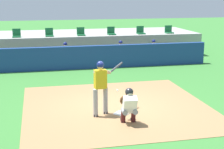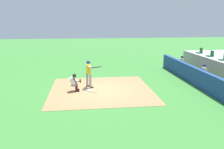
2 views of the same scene
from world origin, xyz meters
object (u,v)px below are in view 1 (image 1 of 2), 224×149
Objects in this scene: dugout_player_2 at (121,52)px; stadium_seat_1 at (17,35)px; stadium_seat_3 at (81,33)px; stadium_seat_4 at (111,32)px; stadium_seat_5 at (141,32)px; stadium_seat_6 at (169,31)px; stadium_seat_2 at (49,34)px; dugout_player_1 at (66,54)px; dugout_player_3 at (154,51)px; home_plate at (122,113)px; catcher_crouched at (129,104)px; batter_at_plate at (101,84)px.

dugout_player_2 is 6.10m from stadium_seat_1.
stadium_seat_1 is 1.00× the size of stadium_seat_3.
stadium_seat_4 is at bearing 0.00° from stadium_seat_1.
stadium_seat_5 is at bearing 0.00° from stadium_seat_1.
stadium_seat_3 is 5.57m from stadium_seat_6.
stadium_seat_2 is 7.43m from stadium_seat_6.
stadium_seat_5 is 1.86m from stadium_seat_6.
dugout_player_1 is 2.47m from stadium_seat_3.
stadium_seat_6 reaches higher than dugout_player_3.
stadium_seat_1 is at bearing 180.00° from stadium_seat_6.
dugout_player_1 reaches higher than home_plate.
stadium_seat_3 reaches higher than dugout_player_1.
dugout_player_3 is 4.50m from stadium_seat_3.
catcher_crouched is 3.66× the size of stadium_seat_3.
stadium_seat_6 is at bearing 61.31° from home_plate.
dugout_player_3 is at bearing -19.39° from stadium_seat_2.
stadium_seat_6 reaches higher than home_plate.
stadium_seat_2 is at bearing 100.34° from home_plate.
home_plate is 8.41m from dugout_player_2.
home_plate is 0.92× the size of stadium_seat_1.
stadium_seat_5 and stadium_seat_6 have the same top height.
dugout_player_3 is at bearing -44.57° from stadium_seat_4.
dugout_player_3 is (5.03, 0.00, 0.00)m from dugout_player_1.
dugout_player_1 and dugout_player_3 have the same top height.
catcher_crouched is (0.01, -0.85, 0.58)m from home_plate.
stadium_seat_4 is (3.71, 0.00, 0.00)m from stadium_seat_2.
stadium_seat_2 reaches higher than batter_at_plate.
dugout_player_1 is at bearing -157.11° from stadium_seat_5.
dugout_player_2 and dugout_player_3 have the same top height.
dugout_player_3 is at bearing -84.15° from stadium_seat_5.
dugout_player_2 is 4.42m from stadium_seat_2.
stadium_seat_4 is 1.86m from stadium_seat_5.
stadium_seat_6 is (1.86, 0.00, 0.00)m from stadium_seat_5.
dugout_player_3 is at bearing 0.00° from dugout_player_2.
stadium_seat_3 reaches higher than dugout_player_3.
dugout_player_2 is 2.71× the size of stadium_seat_3.
dugout_player_3 is 2.71× the size of stadium_seat_1.
dugout_player_2 is 2.81m from stadium_seat_5.
stadium_seat_2 and stadium_seat_6 have the same top height.
stadium_seat_6 is (6.25, 10.12, 0.50)m from batter_at_plate.
stadium_seat_6 is (7.43, 0.00, 0.00)m from stadium_seat_2.
batter_at_plate reaches higher than home_plate.
home_plate is 0.34× the size of dugout_player_1.
stadium_seat_1 is at bearing 110.05° from home_plate.
stadium_seat_4 is (-0.12, 2.03, 0.86)m from dugout_player_2.
stadium_seat_5 is (4.39, 10.12, 0.50)m from batter_at_plate.
batter_at_plate is at bearing -83.34° from stadium_seat_2.
catcher_crouched is 1.35× the size of dugout_player_1.
catcher_crouched is (0.68, -0.91, -0.43)m from batter_at_plate.
stadium_seat_3 is 3.71m from stadium_seat_5.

